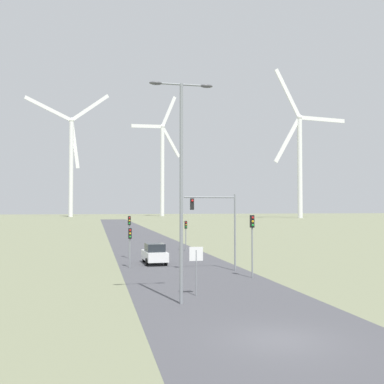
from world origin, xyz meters
name	(u,v)px	position (x,y,z in m)	size (l,w,h in m)	color
ground_plane	(280,339)	(0.00, 0.00, 0.00)	(600.00, 600.00, 0.00)	#757A5B
road_surface	(145,242)	(0.00, 48.00, 0.00)	(10.00, 240.00, 0.01)	#47474C
streetlamp	(181,167)	(-2.53, 7.01, 7.22)	(3.46, 0.32, 11.76)	gray
stop_sign_near	(196,261)	(-1.29, 8.96, 1.96)	(0.81, 0.07, 2.80)	gray
traffic_light_post_near_left	(130,239)	(-4.12, 21.75, 2.44)	(0.28, 0.34, 3.32)	gray
traffic_light_post_near_right	(252,232)	(4.07, 14.36, 3.29)	(0.28, 0.33, 4.51)	gray
traffic_light_post_mid_left	(129,227)	(-3.69, 28.45, 3.07)	(0.28, 0.34, 4.20)	gray
traffic_light_post_mid_right	(186,229)	(3.33, 34.90, 2.55)	(0.28, 0.33, 3.47)	gray
traffic_light_mast_overhead	(218,217)	(2.57, 18.20, 4.33)	(4.23, 0.35, 6.12)	gray
car_approaching	(155,254)	(-1.77, 23.78, 0.91)	(2.00, 4.18, 1.83)	white
wind_turbine_left	(71,156)	(-19.21, 218.28, 30.85)	(41.02, 13.73, 64.90)	white
wind_turbine_center	(162,161)	(28.76, 226.84, 30.10)	(28.79, 13.32, 67.23)	white
wind_turbine_right	(300,154)	(83.74, 171.98, 29.05)	(37.15, 4.34, 67.36)	white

